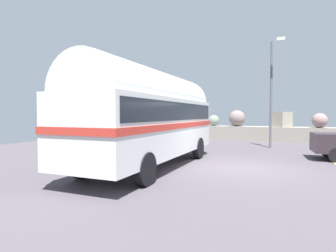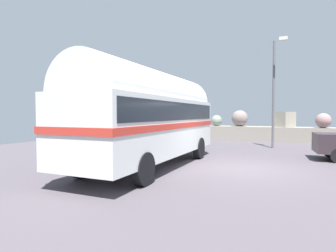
{
  "view_description": "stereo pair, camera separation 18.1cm",
  "coord_description": "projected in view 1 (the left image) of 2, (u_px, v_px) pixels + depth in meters",
  "views": [
    {
      "loc": [
        1.38,
        -10.45,
        2.04
      ],
      "look_at": [
        -2.67,
        -0.82,
        1.59
      ],
      "focal_mm": 29.22,
      "sensor_mm": 36.0,
      "label": 1
    },
    {
      "loc": [
        1.55,
        -10.38,
        2.04
      ],
      "look_at": [
        -2.67,
        -0.82,
        1.59
      ],
      "focal_mm": 29.22,
      "sensor_mm": 36.0,
      "label": 2
    }
  ],
  "objects": [
    {
      "name": "ground",
      "position": [
        242.0,
        168.0,
        10.25
      ],
      "size": [
        32.0,
        26.0,
        0.02
      ],
      "color": "#4C454C"
    },
    {
      "name": "lamp_post",
      "position": [
        272.0,
        88.0,
        16.24
      ],
      "size": [
        0.79,
        0.93,
        6.38
      ],
      "color": "#5B5B60",
      "rests_on": "ground"
    },
    {
      "name": "breakwater",
      "position": [
        264.0,
        132.0,
        21.04
      ],
      "size": [
        31.36,
        2.05,
        2.37
      ],
      "color": "gray",
      "rests_on": "ground"
    },
    {
      "name": "vintage_coach",
      "position": [
        151.0,
        114.0,
        10.46
      ],
      "size": [
        2.5,
        8.6,
        3.7
      ],
      "rotation": [
        0.0,
        0.0,
        -0.0
      ],
      "color": "black",
      "rests_on": "ground"
    }
  ]
}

